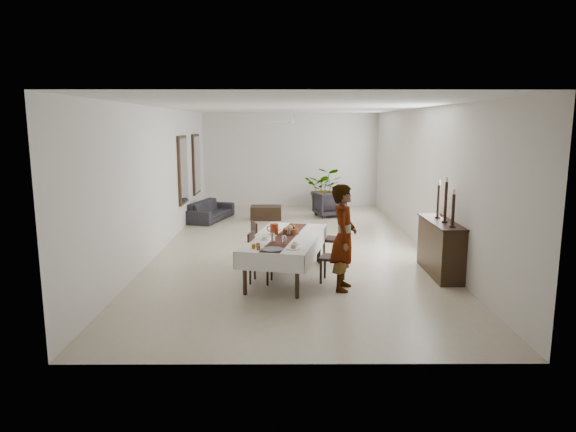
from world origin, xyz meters
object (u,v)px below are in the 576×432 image
(dining_table_top, at_px, (286,238))
(red_pitcher, at_px, (274,229))
(sideboard_body, at_px, (440,248))
(woman, at_px, (344,238))
(sofa, at_px, (211,210))

(dining_table_top, relative_size, red_pitcher, 12.00)
(dining_table_top, distance_m, sideboard_body, 2.96)
(woman, bearing_deg, dining_table_top, 65.13)
(sideboard_body, bearing_deg, woman, -154.76)
(red_pitcher, height_order, sideboard_body, sideboard_body)
(dining_table_top, distance_m, woman, 1.26)
(sofa, bearing_deg, woman, -138.01)
(sofa, bearing_deg, red_pitcher, -144.40)
(woman, xyz_separation_m, sofa, (-3.24, 6.56, -0.63))
(red_pitcher, bearing_deg, woman, -38.24)
(red_pitcher, height_order, woman, woman)
(dining_table_top, relative_size, sideboard_body, 1.46)
(dining_table_top, relative_size, woman, 1.33)
(dining_table_top, bearing_deg, red_pitcher, 149.04)
(woman, height_order, sofa, woman)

